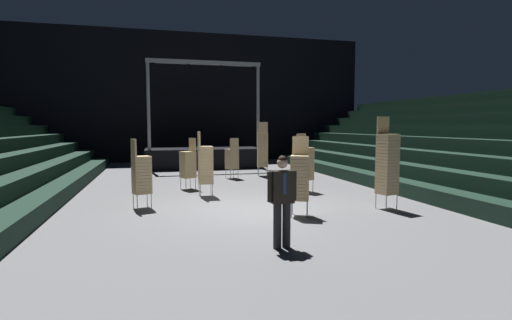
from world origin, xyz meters
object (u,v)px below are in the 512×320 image
at_px(chair_stack_rear_left, 232,158).
at_px(chair_stack_mid_centre, 205,164).
at_px(chair_stack_mid_left, 387,163).
at_px(chair_stack_mid_right, 263,149).
at_px(stage_riser, 203,156).
at_px(man_with_tie, 282,196).
at_px(chair_stack_rear_centre, 300,176).
at_px(chair_stack_rear_right, 141,174).
at_px(chair_stack_front_right, 305,163).
at_px(chair_stack_front_left, 188,164).

bearing_deg(chair_stack_rear_left, chair_stack_mid_centre, -134.15).
height_order(chair_stack_mid_left, chair_stack_mid_right, chair_stack_mid_left).
distance_m(stage_riser, man_with_tie, 14.59).
distance_m(chair_stack_mid_right, chair_stack_rear_centre, 7.81).
xyz_separation_m(chair_stack_mid_centre, chair_stack_rear_right, (-1.89, -1.40, -0.08)).
bearing_deg(chair_stack_mid_right, chair_stack_front_right, -77.78).
distance_m(chair_stack_front_left, chair_stack_mid_right, 4.54).
xyz_separation_m(chair_stack_mid_right, chair_stack_rear_right, (-4.98, -5.81, -0.25)).
bearing_deg(chair_stack_front_right, chair_stack_mid_left, 84.34).
distance_m(chair_stack_front_right, chair_stack_rear_right, 5.46).
relative_size(chair_stack_front_left, chair_stack_rear_right, 0.95).
height_order(chair_stack_front_right, chair_stack_rear_left, chair_stack_front_right).
height_order(chair_stack_mid_centre, chair_stack_rear_centre, chair_stack_mid_centre).
bearing_deg(stage_riser, chair_stack_rear_right, -105.40).
height_order(chair_stack_front_left, chair_stack_front_right, chair_stack_front_right).
bearing_deg(chair_stack_rear_centre, chair_stack_mid_left, -151.63).
xyz_separation_m(chair_stack_mid_left, chair_stack_mid_right, (-1.38, 7.52, -0.04)).
distance_m(stage_riser, chair_stack_front_right, 9.23).
height_order(man_with_tie, chair_stack_mid_right, chair_stack_mid_right).
height_order(chair_stack_front_right, chair_stack_mid_centre, chair_stack_mid_centre).
relative_size(man_with_tie, chair_stack_rear_right, 0.90).
bearing_deg(chair_stack_front_left, chair_stack_mid_right, -75.31).
bearing_deg(chair_stack_mid_left, man_with_tie, 20.93).
height_order(stage_riser, chair_stack_mid_centre, stage_riser).
bearing_deg(chair_stack_rear_centre, chair_stack_rear_left, -63.77).
relative_size(man_with_tie, chair_stack_rear_left, 0.99).
height_order(man_with_tie, chair_stack_mid_centre, chair_stack_mid_centre).
bearing_deg(chair_stack_rear_centre, chair_stack_mid_right, -74.74).
xyz_separation_m(chair_stack_front_left, chair_stack_rear_left, (2.03, 2.40, -0.04)).
distance_m(man_with_tie, chair_stack_mid_left, 4.55).
bearing_deg(chair_stack_mid_centre, chair_stack_mid_left, 55.47).
relative_size(chair_stack_mid_right, chair_stack_mid_centre, 1.17).
distance_m(stage_riser, chair_stack_mid_right, 5.04).
height_order(man_with_tie, chair_stack_rear_right, chair_stack_rear_right).
xyz_separation_m(man_with_tie, chair_stack_mid_left, (3.78, 2.53, 0.28)).
relative_size(chair_stack_front_left, chair_stack_mid_centre, 0.88).
xyz_separation_m(stage_riser, chair_stack_rear_left, (0.67, -4.99, 0.26)).
bearing_deg(chair_stack_front_left, chair_stack_rear_left, -64.88).
bearing_deg(chair_stack_front_left, chair_stack_mid_centre, 170.37).
bearing_deg(man_with_tie, chair_stack_rear_centre, -123.43).
distance_m(chair_stack_rear_right, chair_stack_rear_centre, 4.27).
bearing_deg(chair_stack_mid_centre, stage_riser, 174.22).
bearing_deg(chair_stack_front_right, chair_stack_rear_centre, 41.63).
bearing_deg(chair_stack_front_right, chair_stack_mid_centre, -24.23).
relative_size(chair_stack_front_left, chair_stack_mid_right, 0.75).
distance_m(chair_stack_front_left, chair_stack_rear_centre, 5.39).
bearing_deg(chair_stack_rear_right, stage_riser, 146.70).
xyz_separation_m(chair_stack_rear_left, chair_stack_rear_right, (-3.51, -5.34, 0.08)).
relative_size(chair_stack_front_right, chair_stack_rear_left, 1.15).
height_order(chair_stack_mid_right, chair_stack_rear_right, chair_stack_mid_right).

